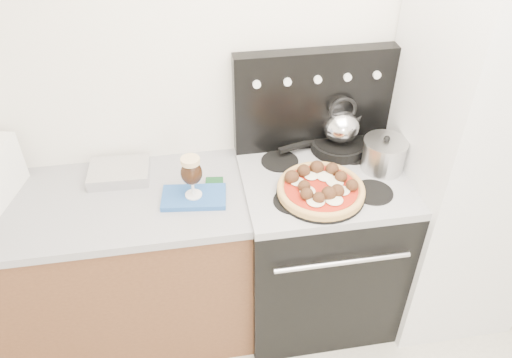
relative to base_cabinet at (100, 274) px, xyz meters
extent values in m
cube|color=white|center=(1.02, 0.30, 0.82)|extent=(3.50, 0.01, 2.50)
cube|color=brown|center=(0.00, 0.00, 0.00)|extent=(1.45, 0.60, 0.86)
cube|color=#9D9DA4|center=(0.00, 0.00, 0.45)|extent=(1.48, 0.63, 0.04)
cube|color=black|center=(1.10, -0.02, 0.01)|extent=(0.76, 0.65, 0.88)
cube|color=#ADADB2|center=(1.10, -0.02, 0.47)|extent=(0.76, 0.65, 0.04)
cube|color=black|center=(1.10, 0.25, 0.74)|extent=(0.76, 0.08, 0.50)
cube|color=silver|center=(1.80, -0.05, 0.52)|extent=(0.64, 0.68, 1.90)
cube|color=white|center=(0.17, 0.15, 0.50)|extent=(0.28, 0.21, 0.05)
cube|color=#2657A4|center=(0.50, -0.07, 0.48)|extent=(0.30, 0.19, 0.02)
cylinder|color=black|center=(1.05, -0.15, 0.50)|extent=(0.49, 0.49, 0.01)
cylinder|color=black|center=(1.23, 0.18, 0.51)|extent=(0.34, 0.34, 0.05)
cylinder|color=#BBBBBB|center=(1.39, -0.01, 0.56)|extent=(0.23, 0.23, 0.14)
camera|label=1|loc=(0.49, -1.77, 1.90)|focal=35.00mm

